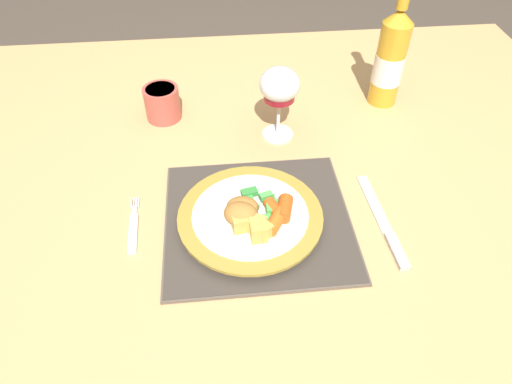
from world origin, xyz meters
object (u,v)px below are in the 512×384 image
(fork, at_px, (133,228))
(drinking_cup, at_px, (162,102))
(dining_table, at_px, (277,182))
(wine_glass, at_px, (280,88))
(dinner_plate, at_px, (250,218))
(table_knife, at_px, (385,227))
(bottle, at_px, (390,59))

(fork, distance_m, drinking_cup, 0.32)
(dining_table, height_order, drinking_cup, drinking_cup)
(drinking_cup, bearing_deg, wine_glass, -20.26)
(dinner_plate, relative_size, fork, 1.94)
(dining_table, bearing_deg, fork, -146.70)
(dinner_plate, distance_m, drinking_cup, 0.36)
(fork, height_order, table_knife, table_knife)
(dining_table, xyz_separation_m, bottle, (0.25, 0.16, 0.18))
(wine_glass, bearing_deg, bottle, 22.23)
(fork, xyz_separation_m, wine_glass, (0.27, 0.23, 0.11))
(fork, distance_m, wine_glass, 0.37)
(bottle, bearing_deg, drinking_cup, -178.20)
(dinner_plate, relative_size, drinking_cup, 3.24)
(wine_glass, xyz_separation_m, drinking_cup, (-0.23, 0.09, -0.07))
(dining_table, xyz_separation_m, fork, (-0.26, -0.17, 0.08))
(dining_table, relative_size, wine_glass, 9.23)
(drinking_cup, bearing_deg, bottle, 1.80)
(table_knife, height_order, drinking_cup, drinking_cup)
(bottle, height_order, drinking_cup, bottle)
(dining_table, bearing_deg, dinner_plate, -111.58)
(dinner_plate, distance_m, bottle, 0.48)
(wine_glass, bearing_deg, dinner_plate, -108.04)
(fork, relative_size, bottle, 0.45)
(table_knife, height_order, bottle, bottle)
(drinking_cup, bearing_deg, fork, -96.70)
(fork, relative_size, table_knife, 0.58)
(dinner_plate, distance_m, wine_glass, 0.27)
(bottle, bearing_deg, wine_glass, -157.77)
(fork, height_order, bottle, bottle)
(wine_glass, height_order, bottle, bottle)
(dining_table, relative_size, drinking_cup, 18.89)
(drinking_cup, bearing_deg, table_knife, -43.25)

